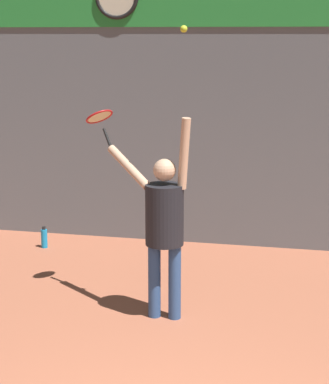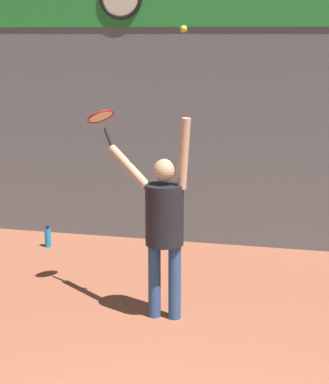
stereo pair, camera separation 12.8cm
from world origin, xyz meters
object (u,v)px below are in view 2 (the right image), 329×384
Objects in this scene: tennis_racket at (101,119)px; water_bottle at (48,237)px; tennis_player at (164,219)px; tennis_ball at (184,29)px.

tennis_racket is 1.40× the size of water_bottle.
water_bottle is (-2.14, 2.00, -0.92)m from tennis_player.
water_bottle is at bearing 138.84° from tennis_ball.
tennis_ball is 4.19m from water_bottle.
tennis_racket is (-0.82, 0.51, 0.94)m from tennis_player.
tennis_player reaches higher than water_bottle.
water_bottle is (-2.35, 2.05, -2.80)m from tennis_ball.
tennis_player is at bearing -31.92° from tennis_racket.
tennis_ball is (0.21, -0.06, 1.88)m from tennis_player.
tennis_ball is at bearing -28.89° from tennis_racket.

